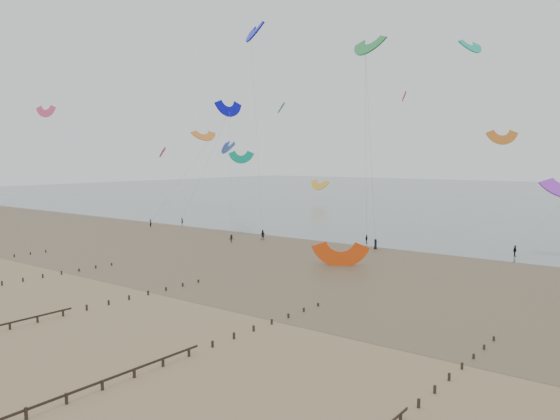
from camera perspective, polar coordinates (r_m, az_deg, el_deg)
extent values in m
plane|color=brown|center=(65.54, -18.66, -8.61)|extent=(500.00, 500.00, 0.00)
plane|color=#475654|center=(241.56, 24.72, 1.27)|extent=(500.00, 500.00, 0.00)
plane|color=#473A28|center=(89.33, 0.36, -4.59)|extent=(500.00, 500.00, 0.00)
ellipsoid|color=slate|center=(92.52, -13.56, -4.40)|extent=(23.60, 14.36, 0.01)
ellipsoid|color=slate|center=(85.32, 8.06, -5.13)|extent=(33.64, 18.32, 0.01)
ellipsoid|color=slate|center=(120.64, -13.50, -2.12)|extent=(26.95, 14.22, 0.01)
cube|color=black|center=(96.07, -26.02, -4.32)|extent=(0.16, 0.16, 0.51)
cube|color=black|center=(97.25, -24.63, -4.16)|extent=(0.16, 0.16, 0.48)
cube|color=black|center=(98.48, -23.28, -4.00)|extent=(0.16, 0.16, 0.45)
cube|color=black|center=(75.62, -27.06, -6.85)|extent=(0.16, 0.16, 0.62)
cube|color=black|center=(76.75, -25.27, -6.61)|extent=(0.16, 0.16, 0.59)
cube|color=black|center=(77.95, -23.55, -6.38)|extent=(0.16, 0.16, 0.57)
cube|color=black|center=(79.23, -21.87, -6.14)|extent=(0.16, 0.16, 0.54)
cube|color=black|center=(80.56, -20.26, -5.90)|extent=(0.16, 0.16, 0.51)
cube|color=black|center=(81.97, -18.70, -5.67)|extent=(0.16, 0.16, 0.48)
cube|color=black|center=(83.43, -17.19, -5.45)|extent=(0.16, 0.16, 0.45)
cube|color=black|center=(56.51, -26.39, -10.84)|extent=(0.16, 0.16, 0.71)
cube|color=black|center=(57.66, -24.01, -10.43)|extent=(0.16, 0.16, 0.68)
cube|color=black|center=(58.90, -21.73, -10.03)|extent=(0.16, 0.16, 0.65)
cube|color=black|center=(60.23, -19.55, -9.62)|extent=(0.16, 0.16, 0.62)
cube|color=black|center=(61.64, -17.47, -9.23)|extent=(0.16, 0.16, 0.59)
cube|color=black|center=(63.13, -15.49, -8.84)|extent=(0.16, 0.16, 0.57)
cube|color=black|center=(64.70, -13.61, -8.46)|extent=(0.16, 0.16, 0.54)
cube|color=black|center=(66.33, -11.83, -8.09)|extent=(0.16, 0.16, 0.51)
cube|color=black|center=(68.03, -10.13, -7.73)|extent=(0.16, 0.16, 0.48)
cube|color=black|center=(69.78, -8.53, -7.38)|extent=(0.16, 0.16, 0.45)
cube|color=black|center=(37.96, -25.01, -18.78)|extent=(0.16, 0.16, 0.80)
cube|color=black|center=(39.12, -21.42, -17.92)|extent=(0.16, 0.16, 0.77)
cube|color=black|center=(40.42, -18.08, -17.05)|extent=(0.16, 0.16, 0.74)
cube|color=black|center=(41.84, -14.99, -16.19)|extent=(0.16, 0.16, 0.71)
cube|color=black|center=(43.37, -12.13, -15.35)|extent=(0.16, 0.16, 0.68)
cube|color=black|center=(45.01, -9.49, -14.54)|extent=(0.16, 0.16, 0.65)
cube|color=black|center=(46.74, -7.07, -13.76)|extent=(0.16, 0.16, 0.62)
cube|color=black|center=(48.55, -4.83, -13.01)|extent=(0.16, 0.16, 0.59)
cube|color=black|center=(50.43, -2.77, -12.30)|extent=(0.16, 0.16, 0.57)
cube|color=black|center=(52.37, -0.87, -11.63)|extent=(0.16, 0.16, 0.54)
cube|color=black|center=(54.38, 0.88, -11.00)|extent=(0.16, 0.16, 0.51)
cube|color=black|center=(56.43, 2.50, -10.40)|extent=(0.16, 0.16, 0.48)
cube|color=black|center=(58.53, 4.00, -9.84)|extent=(0.16, 0.16, 0.45)
cube|color=black|center=(35.09, 12.48, -20.60)|extent=(0.16, 0.16, 0.65)
cube|color=black|center=(37.28, 14.29, -19.03)|extent=(0.16, 0.16, 0.62)
cube|color=black|center=(39.52, 15.87, -17.63)|extent=(0.16, 0.16, 0.59)
cube|color=black|center=(41.81, 17.26, -16.38)|extent=(0.16, 0.16, 0.57)
cube|color=black|center=(44.14, 18.49, -15.24)|extent=(0.16, 0.16, 0.54)
cube|color=black|center=(46.50, 19.58, -14.22)|extent=(0.16, 0.16, 0.51)
cube|color=black|center=(48.89, 20.56, -13.29)|extent=(0.16, 0.16, 0.48)
cube|color=black|center=(51.30, 21.44, -12.44)|extent=(0.16, 0.16, 0.45)
imported|color=black|center=(126.49, -13.37, -1.35)|extent=(0.77, 0.62, 1.83)
imported|color=black|center=(95.25, 9.94, -3.52)|extent=(0.68, 0.93, 1.74)
imported|color=black|center=(101.35, -5.10, -2.98)|extent=(0.95, 1.13, 1.51)
imported|color=black|center=(130.37, -10.19, -1.15)|extent=(0.60, 0.42, 1.57)
imported|color=black|center=(94.59, 23.33, -3.94)|extent=(0.63, 1.11, 1.77)
imported|color=black|center=(104.40, -1.80, -2.62)|extent=(1.09, 0.98, 1.87)
imported|color=black|center=(101.20, 9.03, -3.02)|extent=(0.48, 0.96, 1.58)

